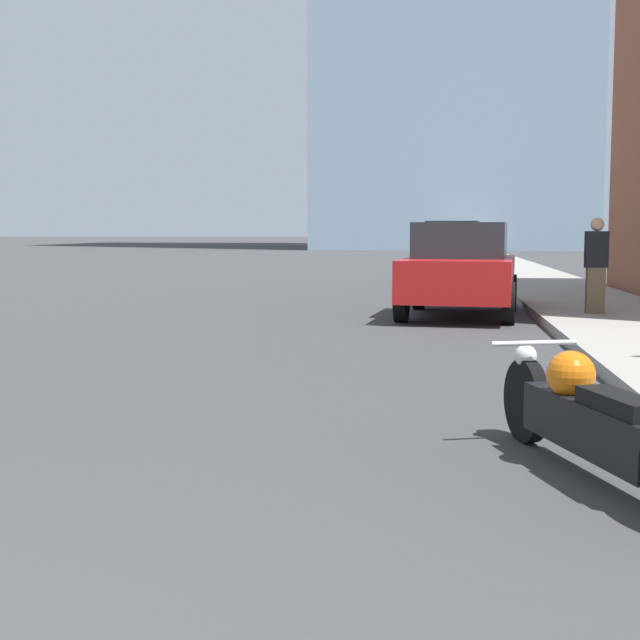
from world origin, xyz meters
TOP-DOWN VIEW (x-y plane):
  - sidewalk at (5.30, 40.00)m, footprint 2.51×240.00m
  - motorcycle at (3.28, 3.83)m, footprint 1.00×2.43m
  - parked_car_red at (2.81, 14.07)m, footprint 2.23×4.15m
  - parked_car_silver at (2.90, 24.08)m, footprint 2.07×4.08m
  - pedestrian at (4.97, 13.30)m, footprint 0.36×0.22m

SIDE VIEW (x-z plane):
  - sidewalk at x=5.30m, z-range 0.00..0.15m
  - motorcycle at x=3.28m, z-range -0.01..0.74m
  - parked_car_red at x=2.81m, z-range 0.01..1.65m
  - parked_car_silver at x=2.90m, z-range 0.00..1.76m
  - pedestrian at x=4.97m, z-range 0.16..1.71m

